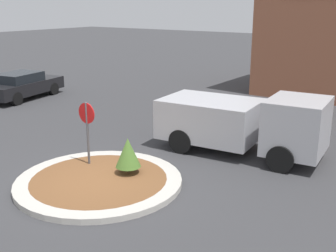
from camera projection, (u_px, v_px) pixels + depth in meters
ground_plane at (99, 184)px, 11.62m from camera, size 120.00×120.00×0.00m
traffic_island at (99, 181)px, 11.60m from camera, size 4.57×4.57×0.16m
stop_sign at (87, 124)px, 12.32m from camera, size 0.62×0.07×2.05m
island_shrub at (128, 153)px, 11.80m from camera, size 0.72×0.72×1.03m
utility_truck at (242, 122)px, 13.76m from camera, size 5.52×2.66×2.03m
parked_sedan_black at (22, 85)px, 21.94m from camera, size 2.65×4.72×1.37m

